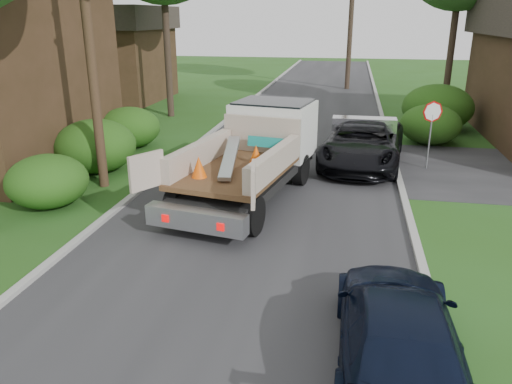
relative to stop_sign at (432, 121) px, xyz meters
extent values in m
plane|color=#254E16|center=(-5.20, -9.00, -1.78)|extent=(120.00, 120.00, 0.00)
cube|color=#28282B|center=(-5.20, 1.00, -1.77)|extent=(8.00, 90.00, 0.02)
cube|color=#9E9E99|center=(-9.30, 1.00, -1.72)|extent=(0.20, 90.00, 0.12)
cube|color=#9E9E99|center=(-1.10, 1.00, -1.72)|extent=(0.20, 90.00, 0.12)
cylinder|color=slate|center=(0.00, 0.00, -0.78)|extent=(0.06, 0.06, 2.00)
cylinder|color=#B20A0A|center=(0.00, 0.00, 0.32)|extent=(0.71, 0.32, 0.76)
cylinder|color=#382619|center=(-10.70, -4.00, 3.22)|extent=(0.30, 0.30, 10.00)
cube|color=#3A2817|center=(-18.70, 13.00, 0.47)|extent=(7.00, 7.00, 4.50)
cube|color=#332B26|center=(-18.70, 13.00, 3.42)|extent=(7.56, 7.56, 1.40)
cube|color=#332B26|center=(-18.70, 13.00, 4.12)|extent=(1.05, 7.56, 0.20)
ellipsoid|color=#184810|center=(-11.40, -6.00, -1.01)|extent=(2.34, 2.34, 1.53)
ellipsoid|color=#184810|center=(-11.70, -2.50, -0.84)|extent=(2.86, 2.86, 1.87)
ellipsoid|color=#184810|center=(-12.00, 1.00, -0.93)|extent=(2.60, 2.60, 1.70)
ellipsoid|color=#184810|center=(0.60, 4.00, -0.93)|extent=(2.60, 2.60, 1.70)
ellipsoid|color=#184810|center=(1.30, 7.00, -0.67)|extent=(3.38, 3.38, 2.21)
cylinder|color=#2D2119|center=(-12.70, 8.00, 2.72)|extent=(0.36, 0.36, 9.00)
cylinder|color=#2D2119|center=(2.30, 11.00, 2.47)|extent=(0.36, 0.36, 8.50)
cylinder|color=#2D2119|center=(-19.20, 4.00, 2.72)|extent=(0.36, 0.36, 9.00)
cylinder|color=#2D2119|center=(-3.20, 21.00, 3.72)|extent=(0.36, 0.36, 11.00)
cylinder|color=black|center=(-6.49, -2.26, -1.26)|extent=(0.52, 1.07, 1.03)
cylinder|color=black|center=(-4.36, -2.65, -1.26)|extent=(0.52, 1.07, 1.03)
cylinder|color=black|center=(-7.28, -6.52, -1.26)|extent=(0.52, 1.07, 1.03)
cylinder|color=black|center=(-5.15, -6.92, -1.26)|extent=(0.52, 1.07, 1.03)
cube|color=black|center=(-5.80, -4.48, -1.07)|extent=(3.45, 6.92, 0.27)
cube|color=white|center=(-5.37, -2.12, -0.07)|extent=(2.84, 2.48, 1.77)
cube|color=black|center=(-5.37, -2.12, 0.56)|extent=(2.64, 2.28, 0.63)
cube|color=#472D19|center=(-5.95, -5.26, -0.64)|extent=(3.21, 4.50, 0.14)
cube|color=beige|center=(-5.57, -3.24, -0.01)|extent=(2.49, 0.57, 1.14)
cube|color=beige|center=(-7.07, -5.05, -0.24)|extent=(0.98, 3.87, 0.68)
cube|color=beige|center=(-4.82, -5.47, -0.24)|extent=(0.98, 3.87, 0.68)
cube|color=silver|center=(-6.39, -7.67, -1.15)|extent=(2.65, 0.87, 0.51)
cube|color=#B20505|center=(-7.16, -7.74, -1.15)|extent=(0.19, 0.08, 0.18)
cube|color=#B20505|center=(-5.70, -8.01, -1.15)|extent=(0.19, 0.08, 0.18)
cube|color=beige|center=(-7.76, -7.25, -0.12)|extent=(0.60, 0.93, 0.91)
cube|color=beige|center=(-4.96, -7.76, -0.12)|extent=(0.26, 1.03, 0.91)
cube|color=silver|center=(-6.15, -5.11, -0.25)|extent=(0.73, 2.97, 0.53)
cone|color=#F2590A|center=(-6.75, -6.16, -0.28)|extent=(0.48, 0.48, 0.57)
cone|color=#F2590A|center=(-5.48, -4.65, -0.28)|extent=(0.48, 0.48, 0.57)
cube|color=#148C84|center=(-5.34, -3.57, -0.17)|extent=(1.25, 0.34, 0.32)
imported|color=black|center=(-2.32, 0.14, -0.94)|extent=(3.42, 6.26, 1.66)
imported|color=black|center=(-1.95, -11.50, -1.10)|extent=(1.93, 4.67, 1.35)
camera|label=1|loc=(-2.90, -18.39, 3.51)|focal=35.00mm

